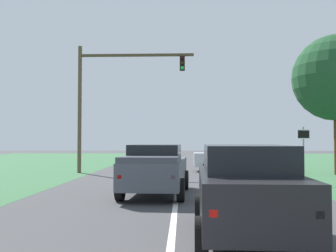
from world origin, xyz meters
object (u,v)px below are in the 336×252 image
Objects in this scene: pickup_truck_lead at (156,169)px; traffic_light at (109,89)px; keep_moving_sign at (304,148)px; oak_tree_right at (336,78)px; red_suv_near at (247,189)px; crossing_suv_far at (229,157)px.

traffic_light is (-3.66, 9.72, 4.28)m from pickup_truck_lead.
oak_tree_right is (3.54, 5.13, 4.08)m from keep_moving_sign.
pickup_truck_lead is 11.23m from traffic_light.
keep_moving_sign is at bearing -29.35° from traffic_light.
oak_tree_right is (13.91, -0.70, 0.53)m from traffic_light.
oak_tree_right reaches higher than pickup_truck_lead.
oak_tree_right reaches higher than traffic_light.
red_suv_near is 0.56× the size of traffic_light.
red_suv_near is 0.54× the size of oak_tree_right.
red_suv_near is 17.66m from traffic_light.
oak_tree_right is at bearing 41.34° from pickup_truck_lead.
red_suv_near is at bearing -69.31° from traffic_light.
crossing_suv_far is (-2.67, 7.26, -0.79)m from keep_moving_sign.
traffic_light is 2.98× the size of keep_moving_sign.
pickup_truck_lead is 7.79m from keep_moving_sign.
pickup_truck_lead is 1.98× the size of keep_moving_sign.
keep_moving_sign is (6.71, 3.89, 0.73)m from pickup_truck_lead.
pickup_truck_lead is at bearing 110.79° from red_suv_near.
oak_tree_right reaches higher than keep_moving_sign.
oak_tree_right reaches higher than crossing_suv_far.
oak_tree_right is (7.85, 15.34, 4.77)m from red_suv_near.
traffic_light is at bearing 150.65° from keep_moving_sign.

